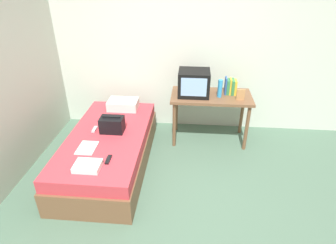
{
  "coord_description": "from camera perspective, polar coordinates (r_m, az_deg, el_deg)",
  "views": [
    {
      "loc": [
        0.17,
        -2.29,
        2.39
      ],
      "look_at": [
        -0.13,
        1.05,
        0.53
      ],
      "focal_mm": 30.19,
      "sensor_mm": 36.0,
      "label": 1
    }
  ],
  "objects": [
    {
      "name": "ground_plane",
      "position": [
        3.31,
        0.63,
        -17.05
      ],
      "size": [
        8.0,
        8.0,
        0.0
      ],
      "primitive_type": "plane",
      "color": "#4C6B56"
    },
    {
      "name": "wall_back",
      "position": [
        4.43,
        2.84,
        14.78
      ],
      "size": [
        5.2,
        0.1,
        2.6
      ],
      "primitive_type": "cube",
      "color": "silver",
      "rests_on": "ground"
    },
    {
      "name": "bed",
      "position": [
        3.86,
        -11.83,
        -5.52
      ],
      "size": [
        1.0,
        2.0,
        0.49
      ],
      "color": "brown",
      "rests_on": "ground"
    },
    {
      "name": "desk",
      "position": [
        4.2,
        8.65,
        4.23
      ],
      "size": [
        1.16,
        0.6,
        0.75
      ],
      "color": "brown",
      "rests_on": "ground"
    },
    {
      "name": "tv",
      "position": [
        4.07,
        5.25,
        7.87
      ],
      "size": [
        0.44,
        0.39,
        0.36
      ],
      "color": "black",
      "rests_on": "desk"
    },
    {
      "name": "water_bottle",
      "position": [
        4.06,
        10.44,
        6.67
      ],
      "size": [
        0.06,
        0.06,
        0.26
      ],
      "primitive_type": "cylinder",
      "color": "#3399DB",
      "rests_on": "desk"
    },
    {
      "name": "book_row",
      "position": [
        4.21,
        12.52,
        6.99
      ],
      "size": [
        0.17,
        0.16,
        0.24
      ],
      "color": "#2D5699",
      "rests_on": "desk"
    },
    {
      "name": "picture_frame",
      "position": [
        4.05,
        14.46,
        5.33
      ],
      "size": [
        0.11,
        0.02,
        0.16
      ],
      "primitive_type": "cube",
      "color": "#B27F4C",
      "rests_on": "desk"
    },
    {
      "name": "pillow",
      "position": [
        4.32,
        -9.04,
        3.55
      ],
      "size": [
        0.44,
        0.3,
        0.14
      ],
      "primitive_type": "cube",
      "color": "silver",
      "rests_on": "bed"
    },
    {
      "name": "handbag",
      "position": [
        3.73,
        -11.22,
        -0.5
      ],
      "size": [
        0.3,
        0.2,
        0.22
      ],
      "color": "black",
      "rests_on": "bed"
    },
    {
      "name": "magazine",
      "position": [
        3.51,
        -16.05,
        -5.02
      ],
      "size": [
        0.21,
        0.29,
        0.01
      ],
      "primitive_type": "cube",
      "color": "white",
      "rests_on": "bed"
    },
    {
      "name": "remote_dark",
      "position": [
        3.24,
        -11.95,
        -7.42
      ],
      "size": [
        0.04,
        0.16,
        0.02
      ],
      "primitive_type": "cube",
      "color": "black",
      "rests_on": "bed"
    },
    {
      "name": "remote_silver",
      "position": [
        3.85,
        -14.61,
        -1.44
      ],
      "size": [
        0.04,
        0.14,
        0.02
      ],
      "primitive_type": "cube",
      "color": "#B7B7BC",
      "rests_on": "bed"
    },
    {
      "name": "folded_towel",
      "position": [
        3.17,
        -15.94,
        -8.53
      ],
      "size": [
        0.28,
        0.22,
        0.06
      ],
      "primitive_type": "cube",
      "color": "white",
      "rests_on": "bed"
    }
  ]
}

